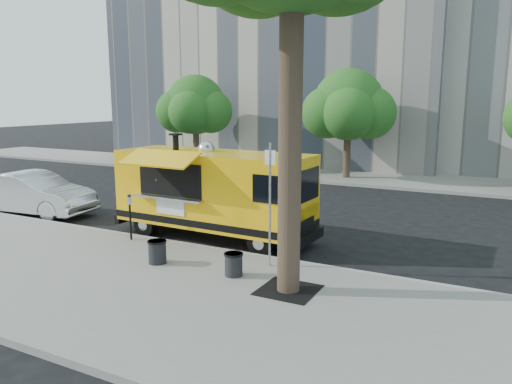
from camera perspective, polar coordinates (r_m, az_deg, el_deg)
ground at (r=14.34m, az=-1.31°, el=-6.23°), size 120.00×120.00×0.00m
sidewalk at (r=11.17m, az=-11.43°, el=-11.05°), size 60.00×6.00×0.15m
curb at (r=13.54m, az=-3.22°, el=-6.94°), size 60.00×0.14×0.16m
far_sidewalk at (r=26.67m, az=12.81°, el=1.59°), size 60.00×5.00×0.15m
tree_well at (r=10.82m, az=3.71°, el=-11.12°), size 1.20×1.20×0.02m
far_tree_a at (r=29.45m, az=-6.95°, el=9.85°), size 3.42×3.42×5.36m
far_tree_b at (r=25.86m, az=10.53°, el=9.77°), size 3.60×3.60×5.50m
sign_post at (r=11.86m, az=1.61°, el=-0.62°), size 0.28×0.06×3.00m
parking_meter at (r=14.71m, az=-14.21°, el=-2.17°), size 0.11×0.11×1.33m
food_truck at (r=14.88m, az=-5.01°, el=0.11°), size 6.34×2.98×3.09m
sedan at (r=19.79m, az=-24.05°, el=-0.16°), size 4.79×2.06×1.53m
trash_bin_left at (r=12.63m, az=-11.22°, el=-6.64°), size 0.48×0.48×0.57m
trash_bin_right at (r=11.56m, az=-2.58°, el=-8.18°), size 0.44×0.44×0.53m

